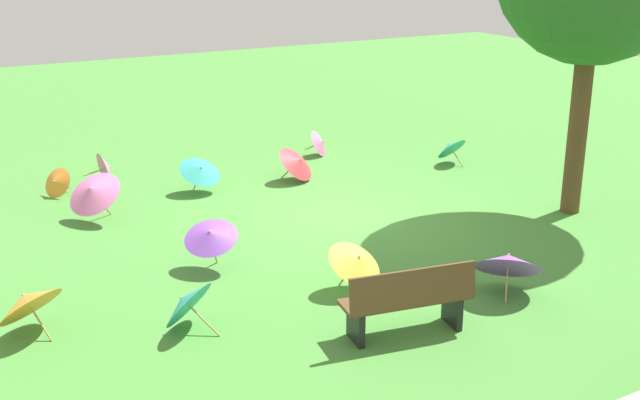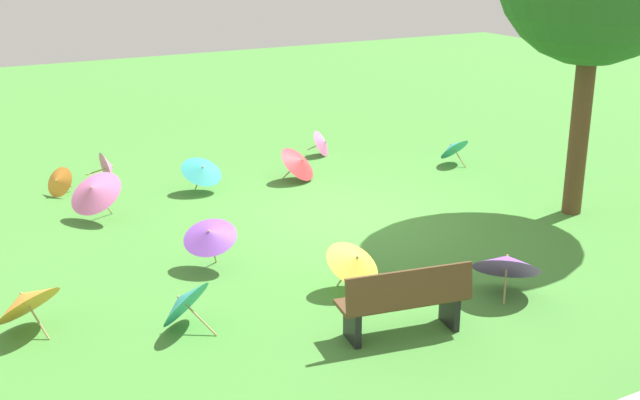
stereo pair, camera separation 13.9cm
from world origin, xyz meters
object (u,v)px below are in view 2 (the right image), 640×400
object	(u,v)px
parasol_pink_1	(109,167)
parasol_teal_0	(182,301)
parasol_orange_0	(58,181)
parasol_red_1	(300,162)
parasol_orange_2	(25,300)
parasol_teal_1	(453,147)
park_bench	(405,301)
parasol_yellow_1	(355,261)
parasol_purple_0	(209,234)
parasol_pink_4	(323,143)
parasol_purple_1	(507,262)
parasol_pink_3	(94,190)
parasol_teal_2	(202,169)

from	to	relation	value
parasol_pink_1	parasol_teal_0	bearing A→B (deg)	82.54
parasol_orange_0	parasol_red_1	bearing A→B (deg)	162.62
parasol_orange_2	parasol_pink_1	bearing A→B (deg)	-114.27
parasol_red_1	parasol_teal_1	xyz separation A→B (m)	(-3.35, 0.50, -0.02)
park_bench	parasol_yellow_1	xyz separation A→B (m)	(-0.14, -1.36, -0.01)
parasol_orange_0	parasol_purple_0	xyz separation A→B (m)	(-1.17, 4.56, 0.26)
parasol_orange_0	parasol_pink_1	world-z (taller)	parasol_pink_1
parasol_purple_0	parasol_pink_4	xyz separation A→B (m)	(-4.48, -4.62, -0.24)
parasol_yellow_1	parasol_purple_0	xyz separation A→B (m)	(1.40, -1.67, 0.08)
parasol_orange_2	parasol_yellow_1	size ratio (longest dim) A/B	1.11
parasol_yellow_1	parasol_pink_4	size ratio (longest dim) A/B	1.39
parasol_purple_0	parasol_purple_1	distance (m)	4.14
parasol_yellow_1	parasol_teal_1	bearing A→B (deg)	-139.39
parasol_pink_1	parasol_pink_3	distance (m)	2.15
parasol_orange_2	parasol_pink_4	size ratio (longest dim) A/B	1.54
parasol_orange_0	parasol_teal_2	world-z (taller)	parasol_teal_2
parasol_yellow_1	parasol_purple_0	size ratio (longest dim) A/B	0.89
parasol_teal_0	parasol_purple_0	distance (m)	1.85
parasol_orange_0	parasol_teal_2	distance (m)	2.65
parasol_red_1	parasol_purple_1	world-z (taller)	parasol_purple_1
parasol_teal_0	parasol_yellow_1	bearing A→B (deg)	177.31
parasol_teal_2	parasol_pink_3	bearing A→B (deg)	15.53
parasol_pink_3	parasol_pink_4	size ratio (longest dim) A/B	1.76
park_bench	parasol_orange_2	size ratio (longest dim) A/B	1.55
parasol_purple_0	parasol_red_1	bearing A→B (deg)	-134.52
parasol_orange_2	parasol_yellow_1	world-z (taller)	parasol_orange_2
parasol_orange_2	parasol_pink_4	world-z (taller)	parasol_orange_2
park_bench	parasol_purple_1	size ratio (longest dim) A/B	1.35
parasol_teal_0	parasol_pink_3	xyz separation A→B (m)	(-0.06, -4.41, 0.17)
parasol_pink_3	parasol_teal_1	size ratio (longest dim) A/B	1.59
parasol_yellow_1	parasol_purple_1	distance (m)	2.01
parasol_orange_2	parasol_pink_4	distance (m)	8.91
parasol_teal_0	parasol_pink_4	world-z (taller)	parasol_teal_0
parasol_red_1	parasol_teal_1	world-z (taller)	parasol_red_1
parasol_orange_0	parasol_purple_1	xyz separation A→B (m)	(-4.28, 7.28, 0.18)
parasol_teal_0	parasol_red_1	world-z (taller)	parasol_red_1
parasol_yellow_1	parasol_purple_0	bearing A→B (deg)	-50.00
parasol_orange_0	parasol_purple_0	distance (m)	4.71
park_bench	parasol_teal_1	world-z (taller)	park_bench
parasol_pink_4	parasol_teal_2	bearing A→B (deg)	19.86
parasol_yellow_1	parasol_purple_1	size ratio (longest dim) A/B	0.78
parasol_pink_1	parasol_teal_2	xyz separation A→B (m)	(-1.37, 1.39, 0.12)
parasol_red_1	parasol_pink_3	xyz separation A→B (m)	(4.07, 0.36, 0.15)
parasol_orange_0	parasol_orange_2	bearing A→B (deg)	74.27
parasol_pink_1	parasol_red_1	distance (m)	3.68
parasol_yellow_1	parasol_teal_2	xyz separation A→B (m)	(0.17, -5.11, -0.00)
parasol_teal_0	parasol_teal_1	distance (m)	8.61
parasol_red_1	parasol_purple_1	size ratio (longest dim) A/B	0.85
parasol_pink_1	parasol_yellow_1	world-z (taller)	parasol_yellow_1
parasol_purple_1	parasol_orange_2	bearing A→B (deg)	-19.12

